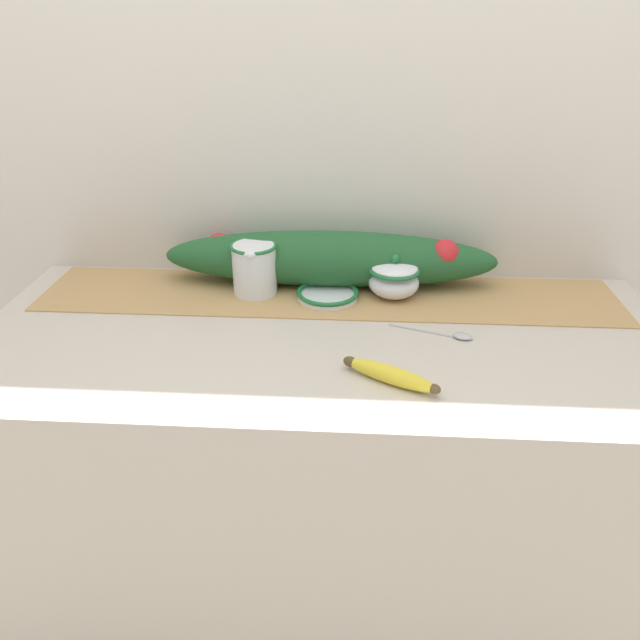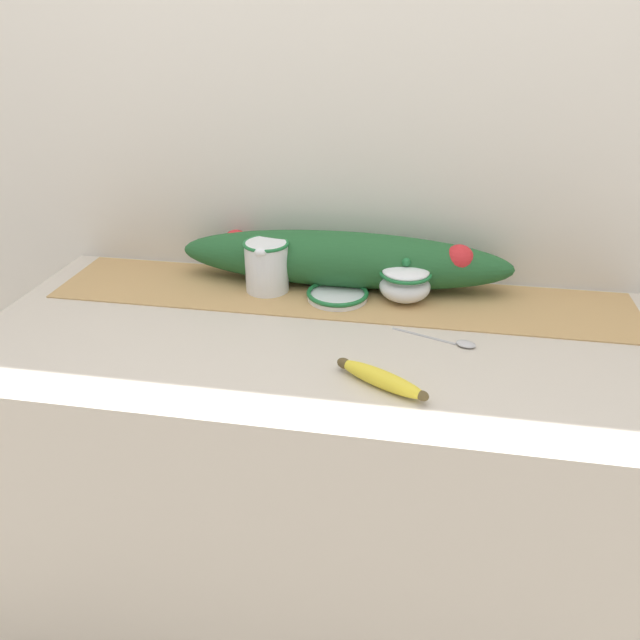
{
  "view_description": "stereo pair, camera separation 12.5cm",
  "coord_description": "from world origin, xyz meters",
  "px_view_note": "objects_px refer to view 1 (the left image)",
  "views": [
    {
      "loc": [
        0.07,
        -1.14,
        1.53
      ],
      "look_at": [
        -0.0,
        -0.03,
        0.96
      ],
      "focal_mm": 35.0,
      "sensor_mm": 36.0,
      "label": 1
    },
    {
      "loc": [
        0.19,
        -1.13,
        1.53
      ],
      "look_at": [
        -0.0,
        -0.03,
        0.96
      ],
      "focal_mm": 35.0,
      "sensor_mm": 36.0,
      "label": 2
    }
  ],
  "objects_px": {
    "small_dish": "(329,294)",
    "sugar_bowl": "(394,278)",
    "banana": "(390,375)",
    "spoon": "(457,336)",
    "cream_pitcher": "(255,267)"
  },
  "relations": [
    {
      "from": "sugar_bowl",
      "to": "banana",
      "type": "distance_m",
      "value": 0.37
    },
    {
      "from": "sugar_bowl",
      "to": "small_dish",
      "type": "distance_m",
      "value": 0.15
    },
    {
      "from": "banana",
      "to": "sugar_bowl",
      "type": "bearing_deg",
      "value": 86.78
    },
    {
      "from": "sugar_bowl",
      "to": "cream_pitcher",
      "type": "bearing_deg",
      "value": 179.73
    },
    {
      "from": "banana",
      "to": "spoon",
      "type": "xyz_separation_m",
      "value": [
        0.14,
        0.18,
        -0.01
      ]
    },
    {
      "from": "banana",
      "to": "spoon",
      "type": "relative_size",
      "value": 1.03
    },
    {
      "from": "cream_pitcher",
      "to": "sugar_bowl",
      "type": "xyz_separation_m",
      "value": [
        0.32,
        -0.0,
        -0.02
      ]
    },
    {
      "from": "small_dish",
      "to": "cream_pitcher",
      "type": "bearing_deg",
      "value": 172.55
    },
    {
      "from": "small_dish",
      "to": "sugar_bowl",
      "type": "bearing_deg",
      "value": 8.16
    },
    {
      "from": "sugar_bowl",
      "to": "banana",
      "type": "height_order",
      "value": "sugar_bowl"
    },
    {
      "from": "sugar_bowl",
      "to": "spoon",
      "type": "bearing_deg",
      "value": -57.26
    },
    {
      "from": "sugar_bowl",
      "to": "small_dish",
      "type": "bearing_deg",
      "value": -171.84
    },
    {
      "from": "spoon",
      "to": "cream_pitcher",
      "type": "bearing_deg",
      "value": 176.39
    },
    {
      "from": "cream_pitcher",
      "to": "sugar_bowl",
      "type": "distance_m",
      "value": 0.33
    },
    {
      "from": "cream_pitcher",
      "to": "spoon",
      "type": "relative_size",
      "value": 0.73
    }
  ]
}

